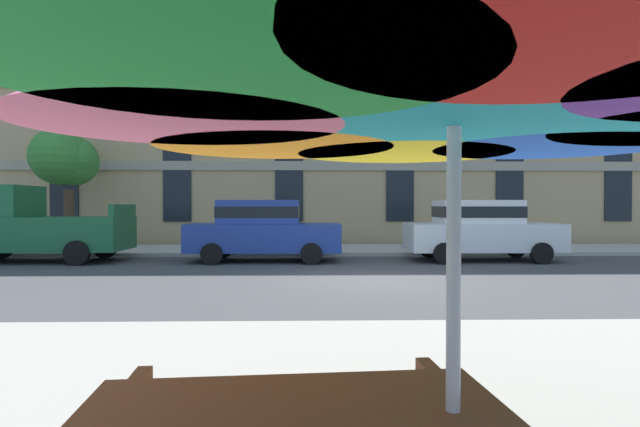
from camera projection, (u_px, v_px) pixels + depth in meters
name	position (u px, v px, depth m)	size (l,w,h in m)	color
ground_plane	(374.00, 279.00, 11.12)	(120.00, 120.00, 0.00)	#424244
sidewalk_far	(349.00, 250.00, 17.92)	(56.00, 3.60, 0.12)	#B2ADA3
apartment_building	(336.00, 50.00, 25.96)	(44.02, 12.08, 19.20)	tan
pickup_green	(28.00, 226.00, 14.58)	(5.10, 2.12, 2.20)	#195933
sedan_blue	(263.00, 229.00, 14.74)	(4.40, 1.98, 1.78)	navy
sedan_white	(480.00, 228.00, 14.89)	(4.40, 1.98, 1.78)	silver
street_tree_left	(67.00, 159.00, 18.13)	(2.26, 2.22, 4.40)	#4C3823
patio_umbrella	(454.00, 79.00, 2.07)	(3.56, 3.56, 2.40)	silver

